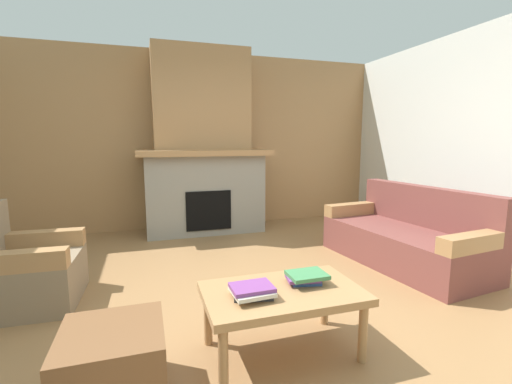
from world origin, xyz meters
The scene contains 9 objects.
ground centered at (0.00, 0.00, 0.00)m, with size 9.00×9.00×0.00m, color olive.
wall_back_wood_panel centered at (0.00, 3.00, 1.35)m, with size 6.00×0.12×2.70m, color #A87A4C.
fireplace centered at (0.00, 2.62, 1.16)m, with size 1.90×0.82×2.70m.
couch centered at (1.91, 0.50, 0.29)m, with size 1.03×1.88×0.85m.
armchair centered at (-1.84, 0.63, 0.29)m, with size 0.79×0.79×0.85m.
coffee_table centered at (-0.03, -0.64, 0.38)m, with size 1.00×0.60×0.43m.
ottoman centered at (-1.04, -0.77, 0.20)m, with size 0.52×0.52×0.40m, color brown.
book_stack_near_edge centered at (-0.25, -0.69, 0.47)m, with size 0.27×0.23×0.07m.
book_stack_center centered at (0.15, -0.59, 0.47)m, with size 0.27×0.25×0.07m.
Camera 1 is at (-0.83, -2.59, 1.37)m, focal length 24.46 mm.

